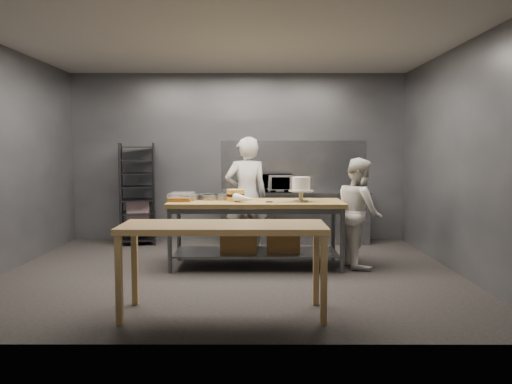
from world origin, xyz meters
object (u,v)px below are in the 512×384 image
(chef_right, at_px, (359,212))
(frosted_cake_stand, at_px, (301,186))
(near_counter, at_px, (223,233))
(speed_rack, at_px, (138,195))
(layer_cake, at_px, (236,195))
(chef_behind, at_px, (246,196))
(work_table, at_px, (257,226))
(microwave, at_px, (277,183))

(chef_right, bearing_deg, frosted_cake_stand, 90.27)
(near_counter, relative_size, frosted_cake_stand, 5.88)
(near_counter, xyz_separation_m, frosted_cake_stand, (0.93, 1.97, 0.32))
(speed_rack, distance_m, layer_cake, 2.49)
(near_counter, xyz_separation_m, chef_right, (1.76, 2.07, -0.05))
(chef_behind, relative_size, chef_right, 1.20)
(work_table, bearing_deg, layer_cake, 174.98)
(layer_cake, bearing_deg, microwave, 70.35)
(work_table, height_order, chef_behind, chef_behind)
(speed_rack, bearing_deg, near_counter, -65.36)
(frosted_cake_stand, bearing_deg, speed_rack, 145.51)
(chef_right, height_order, microwave, chef_right)
(work_table, bearing_deg, chef_behind, 101.00)
(speed_rack, distance_m, microwave, 2.44)
(chef_right, relative_size, frosted_cake_stand, 4.48)
(chef_behind, xyz_separation_m, microwave, (0.52, 1.02, 0.14))
(chef_right, bearing_deg, layer_cake, 83.08)
(chef_right, distance_m, layer_cake, 1.74)
(speed_rack, bearing_deg, layer_cake, -44.33)
(chef_behind, bearing_deg, near_counter, 73.13)
(chef_behind, bearing_deg, chef_right, 139.95)
(chef_behind, relative_size, layer_cake, 7.48)
(speed_rack, bearing_deg, frosted_cake_stand, -34.49)
(work_table, height_order, chef_right, chef_right)
(work_table, bearing_deg, frosted_cake_stand, -7.29)
(near_counter, distance_m, layer_cake, 2.08)
(microwave, bearing_deg, work_table, -100.91)
(microwave, xyz_separation_m, layer_cake, (-0.65, -1.82, -0.05))
(chef_right, bearing_deg, near_counter, 132.71)
(work_table, relative_size, near_counter, 1.20)
(work_table, distance_m, near_counter, 2.09)
(speed_rack, relative_size, chef_behind, 0.96)
(chef_behind, distance_m, microwave, 1.15)
(near_counter, distance_m, chef_right, 2.72)
(frosted_cake_stand, bearing_deg, near_counter, -115.41)
(near_counter, relative_size, microwave, 3.69)
(speed_rack, distance_m, chef_right, 3.92)
(chef_right, height_order, layer_cake, chef_right)
(work_table, xyz_separation_m, chef_behind, (-0.16, 0.82, 0.34))
(microwave, bearing_deg, near_counter, -99.95)
(chef_right, relative_size, microwave, 2.81)
(chef_behind, bearing_deg, speed_rack, -39.76)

